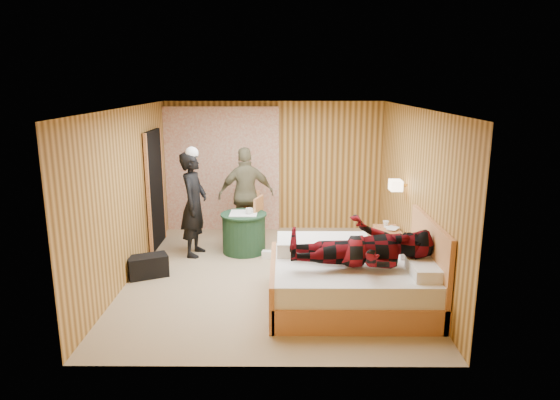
{
  "coord_description": "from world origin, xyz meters",
  "views": [
    {
      "loc": [
        0.18,
        -7.1,
        2.87
      ],
      "look_at": [
        0.13,
        0.5,
        1.05
      ],
      "focal_mm": 32.0,
      "sensor_mm": 36.0,
      "label": 1
    }
  ],
  "objects_px": {
    "man_at_table": "(246,195)",
    "man_on_bed": "(362,236)",
    "wall_lamp": "(396,185)",
    "chair_far": "(247,212)",
    "chair_near": "(253,218)",
    "duffel_bag": "(148,266)",
    "bed": "(355,280)",
    "woman_standing": "(194,204)",
    "nightstand": "(386,243)",
    "round_table": "(244,232)"
  },
  "relations": [
    {
      "from": "wall_lamp",
      "to": "nightstand",
      "type": "relative_size",
      "value": 0.48
    },
    {
      "from": "woman_standing",
      "to": "man_on_bed",
      "type": "distance_m",
      "value": 3.26
    },
    {
      "from": "bed",
      "to": "nightstand",
      "type": "xyz_separation_m",
      "value": [
        0.76,
        1.7,
        -0.06
      ]
    },
    {
      "from": "wall_lamp",
      "to": "man_at_table",
      "type": "distance_m",
      "value": 2.75
    },
    {
      "from": "nightstand",
      "to": "man_on_bed",
      "type": "xyz_separation_m",
      "value": [
        -0.73,
        -1.93,
        0.74
      ]
    },
    {
      "from": "chair_far",
      "to": "chair_near",
      "type": "distance_m",
      "value": 0.42
    },
    {
      "from": "round_table",
      "to": "man_on_bed",
      "type": "height_order",
      "value": "man_on_bed"
    },
    {
      "from": "nightstand",
      "to": "chair_near",
      "type": "height_order",
      "value": "chair_near"
    },
    {
      "from": "woman_standing",
      "to": "chair_near",
      "type": "bearing_deg",
      "value": -61.75
    },
    {
      "from": "wall_lamp",
      "to": "woman_standing",
      "type": "distance_m",
      "value": 3.29
    },
    {
      "from": "bed",
      "to": "round_table",
      "type": "distance_m",
      "value": 2.6
    },
    {
      "from": "nightstand",
      "to": "woman_standing",
      "type": "height_order",
      "value": "woman_standing"
    },
    {
      "from": "wall_lamp",
      "to": "chair_far",
      "type": "height_order",
      "value": "wall_lamp"
    },
    {
      "from": "wall_lamp",
      "to": "man_on_bed",
      "type": "bearing_deg",
      "value": -114.72
    },
    {
      "from": "duffel_bag",
      "to": "wall_lamp",
      "type": "bearing_deg",
      "value": -17.02
    },
    {
      "from": "man_at_table",
      "to": "man_on_bed",
      "type": "bearing_deg",
      "value": 105.48
    },
    {
      "from": "round_table",
      "to": "man_at_table",
      "type": "relative_size",
      "value": 0.45
    },
    {
      "from": "duffel_bag",
      "to": "chair_far",
      "type": "bearing_deg",
      "value": 26.9
    },
    {
      "from": "round_table",
      "to": "duffel_bag",
      "type": "height_order",
      "value": "round_table"
    },
    {
      "from": "wall_lamp",
      "to": "man_on_bed",
      "type": "height_order",
      "value": "man_on_bed"
    },
    {
      "from": "wall_lamp",
      "to": "round_table",
      "type": "height_order",
      "value": "wall_lamp"
    },
    {
      "from": "nightstand",
      "to": "man_at_table",
      "type": "bearing_deg",
      "value": 157.16
    },
    {
      "from": "round_table",
      "to": "bed",
      "type": "bearing_deg",
      "value": -51.83
    },
    {
      "from": "wall_lamp",
      "to": "round_table",
      "type": "xyz_separation_m",
      "value": [
        -2.41,
        0.6,
        -0.95
      ]
    },
    {
      "from": "bed",
      "to": "chair_near",
      "type": "bearing_deg",
      "value": 122.83
    },
    {
      "from": "nightstand",
      "to": "man_on_bed",
      "type": "distance_m",
      "value": 2.19
    },
    {
      "from": "man_on_bed",
      "to": "man_at_table",
      "type": "bearing_deg",
      "value": 119.21
    },
    {
      "from": "chair_far",
      "to": "man_on_bed",
      "type": "height_order",
      "value": "man_on_bed"
    },
    {
      "from": "bed",
      "to": "chair_far",
      "type": "bearing_deg",
      "value": 120.84
    },
    {
      "from": "wall_lamp",
      "to": "bed",
      "type": "xyz_separation_m",
      "value": [
        -0.8,
        -1.45,
        -0.97
      ]
    },
    {
      "from": "woman_standing",
      "to": "man_at_table",
      "type": "distance_m",
      "value": 1.13
    },
    {
      "from": "nightstand",
      "to": "man_on_bed",
      "type": "bearing_deg",
      "value": -110.69
    },
    {
      "from": "wall_lamp",
      "to": "round_table",
      "type": "bearing_deg",
      "value": 166.11
    },
    {
      "from": "chair_far",
      "to": "bed",
      "type": "bearing_deg",
      "value": -50.47
    },
    {
      "from": "wall_lamp",
      "to": "bed",
      "type": "distance_m",
      "value": 1.92
    },
    {
      "from": "bed",
      "to": "man_at_table",
      "type": "height_order",
      "value": "man_at_table"
    },
    {
      "from": "bed",
      "to": "chair_far",
      "type": "height_order",
      "value": "bed"
    },
    {
      "from": "round_table",
      "to": "woman_standing",
      "type": "height_order",
      "value": "woman_standing"
    },
    {
      "from": "chair_near",
      "to": "man_at_table",
      "type": "distance_m",
      "value": 0.56
    },
    {
      "from": "man_on_bed",
      "to": "woman_standing",
      "type": "bearing_deg",
      "value": 138.75
    },
    {
      "from": "nightstand",
      "to": "duffel_bag",
      "type": "distance_m",
      "value": 3.81
    },
    {
      "from": "wall_lamp",
      "to": "chair_far",
      "type": "bearing_deg",
      "value": 152.99
    },
    {
      "from": "man_on_bed",
      "to": "bed",
      "type": "bearing_deg",
      "value": 97.51
    },
    {
      "from": "woman_standing",
      "to": "man_on_bed",
      "type": "bearing_deg",
      "value": -123.18
    },
    {
      "from": "round_table",
      "to": "woman_standing",
      "type": "bearing_deg",
      "value": -171.26
    },
    {
      "from": "chair_near",
      "to": "duffel_bag",
      "type": "xyz_separation_m",
      "value": [
        -1.5,
        -1.34,
        -0.37
      ]
    },
    {
      "from": "woman_standing",
      "to": "duffel_bag",
      "type": "bearing_deg",
      "value": 159.17
    },
    {
      "from": "nightstand",
      "to": "man_on_bed",
      "type": "height_order",
      "value": "man_on_bed"
    },
    {
      "from": "chair_near",
      "to": "woman_standing",
      "type": "xyz_separation_m",
      "value": [
        -0.96,
        -0.35,
        0.34
      ]
    },
    {
      "from": "nightstand",
      "to": "round_table",
      "type": "distance_m",
      "value": 2.39
    }
  ]
}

